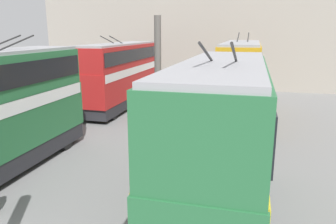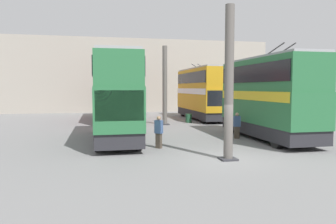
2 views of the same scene
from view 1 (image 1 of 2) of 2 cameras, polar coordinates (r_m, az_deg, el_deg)
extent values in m
cube|color=#A8A093|center=(35.28, 5.66, 12.08)|extent=(0.50, 36.00, 9.84)
cylinder|color=#605B56|center=(19.86, -1.77, 6.53)|extent=(0.41, 0.41, 6.88)
cube|color=#333338|center=(20.58, -1.70, -2.91)|extent=(0.74, 0.74, 0.08)
cylinder|color=black|center=(13.86, 14.50, -9.83)|extent=(1.02, 0.30, 1.02)
cylinder|color=black|center=(13.99, 5.76, -9.21)|extent=(1.02, 0.30, 1.02)
cube|color=#28282D|center=(10.99, 8.73, -15.17)|extent=(8.91, 2.45, 0.78)
cube|color=#286B3D|center=(10.40, 9.01, -8.50)|extent=(9.10, 2.50, 1.98)
cube|color=yellow|center=(10.15, 9.16, -4.76)|extent=(8.82, 2.54, 0.55)
cube|color=#286B3D|center=(9.82, 9.44, 2.22)|extent=(9.01, 2.43, 1.97)
cube|color=black|center=(9.80, 9.46, 2.78)|extent=(8.73, 2.51, 1.08)
cube|color=#9E9EA3|center=(9.67, 9.69, 8.35)|extent=(8.91, 2.25, 0.14)
cube|color=black|center=(14.59, 10.83, -1.19)|extent=(0.12, 2.30, 1.27)
cylinder|color=#282828|center=(8.48, 11.47, 9.97)|extent=(2.35, 0.07, 0.65)
cylinder|color=#282828|center=(8.55, 6.71, 10.18)|extent=(2.35, 0.07, 0.65)
cylinder|color=black|center=(20.08, 14.66, -2.50)|extent=(0.95, 0.30, 0.95)
cylinder|color=black|center=(20.17, 8.69, -2.13)|extent=(0.95, 0.30, 0.95)
cylinder|color=black|center=(27.41, 14.75, 1.82)|extent=(0.95, 0.30, 0.95)
cylinder|color=black|center=(27.48, 10.38, 2.08)|extent=(0.95, 0.30, 0.95)
cube|color=#28282D|center=(23.80, 12.21, 0.60)|extent=(10.33, 2.45, 0.76)
cube|color=gold|center=(23.52, 12.40, 4.07)|extent=(10.54, 2.50, 2.17)
cube|color=white|center=(23.40, 12.50, 6.02)|extent=(10.22, 2.54, 0.55)
cube|color=gold|center=(23.27, 12.66, 9.08)|extent=(10.43, 2.43, 1.95)
cube|color=black|center=(23.26, 12.67, 9.32)|extent=(10.12, 2.51, 1.08)
cube|color=#9E9EA3|center=(23.21, 12.80, 11.65)|extent=(10.33, 2.25, 0.14)
cube|color=black|center=(18.36, 11.71, 2.10)|extent=(0.12, 2.30, 1.39)
cylinder|color=#282828|center=(24.51, 13.80, 12.54)|extent=(2.35, 0.07, 0.65)
cylinder|color=#282828|center=(24.53, 12.13, 12.63)|extent=(2.35, 0.07, 0.65)
cylinder|color=black|center=(17.85, -17.43, -4.69)|extent=(0.99, 0.30, 0.99)
cylinder|color=black|center=(19.02, -22.83, -4.01)|extent=(0.99, 0.30, 0.99)
cube|color=#28282D|center=(16.01, -26.75, -7.09)|extent=(9.40, 2.45, 0.77)
cylinder|color=#282828|center=(15.78, -24.83, 10.91)|extent=(2.35, 0.07, 0.65)
cylinder|color=#282828|center=(16.23, -26.78, 10.76)|extent=(2.35, 0.07, 0.65)
cylinder|color=black|center=(30.51, -3.25, 3.41)|extent=(0.91, 0.30, 0.91)
cylinder|color=black|center=(31.21, -6.93, 3.57)|extent=(0.91, 0.30, 0.91)
cylinder|color=black|center=(22.98, -9.53, -0.24)|extent=(0.91, 0.30, 0.91)
cylinder|color=black|center=(23.90, -14.13, 0.08)|extent=(0.91, 0.30, 0.91)
cube|color=#28282D|center=(26.95, -8.12, 2.27)|extent=(11.02, 2.45, 0.75)
cube|color=red|center=(26.69, -8.24, 5.45)|extent=(11.25, 2.50, 2.27)
cube|color=white|center=(26.58, -8.30, 7.28)|extent=(10.91, 2.54, 0.55)
cube|color=red|center=(26.48, -8.38, 9.67)|extent=(11.13, 2.43, 1.67)
cube|color=black|center=(26.47, -8.39, 9.85)|extent=(10.80, 2.51, 0.92)
cube|color=#9E9EA3|center=(26.43, -8.45, 11.62)|extent=(11.02, 2.25, 0.14)
cube|color=black|center=(31.82, -4.37, 7.31)|extent=(0.12, 2.30, 1.45)
cylinder|color=#282828|center=(24.99, -9.00, 12.31)|extent=(2.35, 0.07, 0.65)
cylinder|color=#282828|center=(25.28, -10.49, 12.27)|extent=(2.35, 0.07, 0.65)
cube|color=#473D33|center=(11.95, 0.35, -14.02)|extent=(0.24, 0.32, 0.77)
cube|color=#3D5684|center=(11.63, 0.36, -10.87)|extent=(0.29, 0.45, 0.67)
sphere|color=tan|center=(11.45, 0.36, -8.85)|extent=(0.22, 0.22, 0.22)
cylinder|color=#235638|center=(21.16, 5.88, -1.45)|extent=(0.58, 0.58, 0.83)
cylinder|color=#235638|center=(21.16, 5.88, -1.45)|extent=(0.61, 0.61, 0.04)
camera|label=2|loc=(14.78, -111.68, -16.14)|focal=35.00mm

